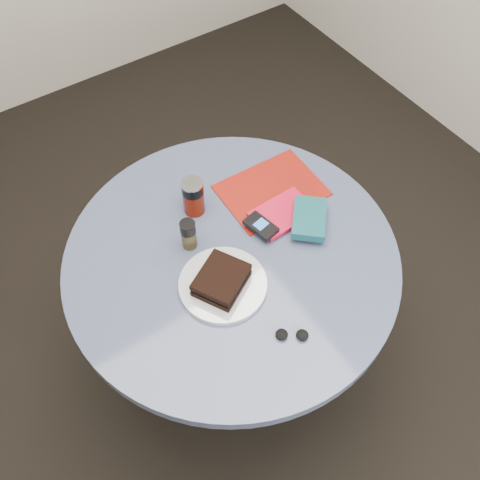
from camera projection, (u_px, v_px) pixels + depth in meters
ground at (234, 357)px, 2.20m from camera, size 4.00×4.00×0.00m
table at (232, 283)px, 1.72m from camera, size 1.00×1.00×0.75m
plate at (223, 285)px, 1.52m from camera, size 0.26×0.26×0.02m
sandwich at (221, 280)px, 1.49m from camera, size 0.18×0.17×0.05m
soda_can at (193, 197)px, 1.63m from camera, size 0.09×0.09×0.13m
pepper_grinder at (189, 234)px, 1.56m from camera, size 0.05×0.05×0.11m
magazine at (271, 190)px, 1.73m from camera, size 0.33×0.25×0.01m
red_book at (283, 213)px, 1.66m from camera, size 0.19×0.13×0.02m
novel at (309, 218)px, 1.62m from camera, size 0.17×0.18×0.03m
mp3_player at (261, 226)px, 1.61m from camera, size 0.08×0.11×0.02m
headphones at (292, 335)px, 1.42m from camera, size 0.09×0.08×0.02m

